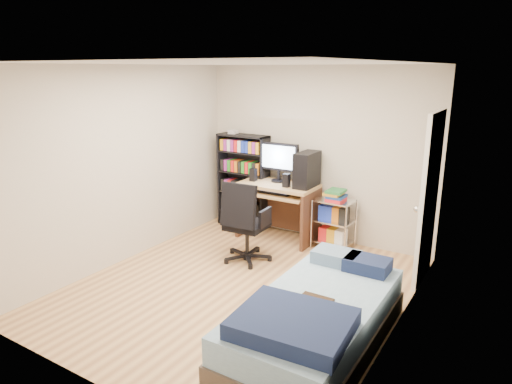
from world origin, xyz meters
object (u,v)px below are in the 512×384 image
Objects in this scene: media_shelf at (243,180)px; office_chair at (245,236)px; computer_desk at (287,189)px; bed at (316,320)px.

media_shelf is 1.41× the size of office_chair.
media_shelf is at bearing 169.95° from computer_desk.
computer_desk is at bearing 123.59° from bed.
computer_desk reaches higher than bed.
media_shelf is 1.46m from office_chair.
office_chair is at bearing -55.73° from media_shelf.
bed is at bearing -45.73° from media_shelf.
office_chair is at bearing 141.19° from bed.
computer_desk is 1.09m from office_chair.
media_shelf is at bearing 134.27° from bed.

